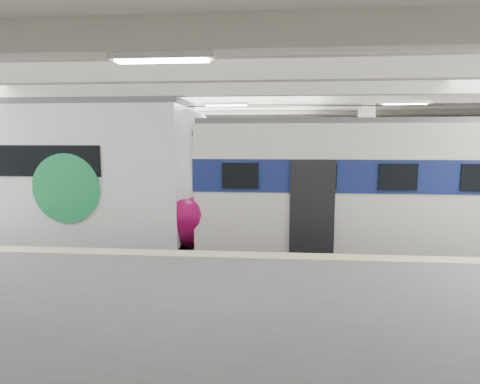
{
  "coord_description": "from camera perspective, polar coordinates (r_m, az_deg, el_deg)",
  "views": [
    {
      "loc": [
        1.69,
        -12.08,
        3.71
      ],
      "look_at": [
        0.56,
        1.0,
        2.0
      ],
      "focal_mm": 30.0,
      "sensor_mm": 36.0,
      "label": 1
    }
  ],
  "objects": [
    {
      "name": "far_train",
      "position": [
        20.12,
        -23.91,
        2.86
      ],
      "size": [
        14.26,
        3.42,
        4.51
      ],
      "rotation": [
        0.0,
        0.0,
        0.04
      ],
      "color": "white",
      "rests_on": "ground"
    },
    {
      "name": "modern_emu",
      "position": [
        14.68,
        -29.27,
        1.35
      ],
      "size": [
        15.39,
        3.17,
        4.89
      ],
      "color": "white",
      "rests_on": "ground"
    },
    {
      "name": "station_hall",
      "position": [
        10.49,
        -4.35,
        4.85
      ],
      "size": [
        36.0,
        24.0,
        5.75
      ],
      "color": "black",
      "rests_on": "ground"
    },
    {
      "name": "older_rer",
      "position": [
        12.87,
        23.89,
        0.31
      ],
      "size": [
        12.99,
        2.87,
        4.31
      ],
      "color": "white",
      "rests_on": "ground"
    }
  ]
}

